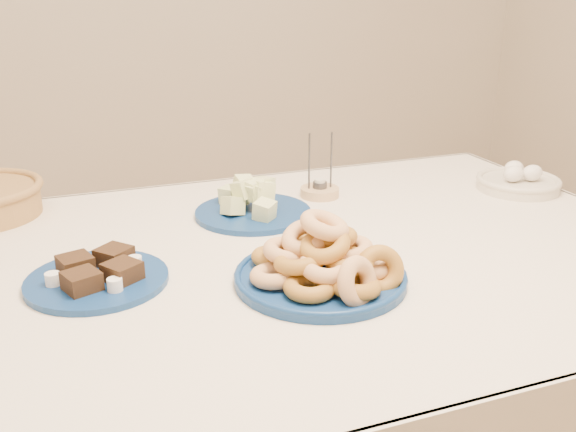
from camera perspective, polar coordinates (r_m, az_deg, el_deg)
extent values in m
cylinder|color=brown|center=(2.10, 13.75, -6.29)|extent=(0.06, 0.06, 0.72)
cube|color=#F1E3D0|center=(1.31, -0.78, -3.81)|extent=(1.70, 1.10, 0.02)
cube|color=#F1E3D0|center=(1.85, -6.60, -0.99)|extent=(1.70, 0.01, 0.28)
cylinder|color=navy|center=(1.19, 2.89, -5.55)|extent=(0.40, 0.40, 0.02)
torus|color=navy|center=(1.18, 2.90, -5.19)|extent=(0.41, 0.41, 0.01)
torus|color=tan|center=(1.24, 5.47, -3.26)|extent=(0.11, 0.11, 0.03)
torus|color=#8D5C1F|center=(1.26, 2.03, -2.95)|extent=(0.10, 0.10, 0.03)
torus|color=#8D5C1F|center=(1.22, -1.14, -3.68)|extent=(0.13, 0.13, 0.04)
torus|color=tan|center=(1.15, -1.15, -5.30)|extent=(0.11, 0.11, 0.04)
torus|color=#8D5C1F|center=(1.10, 1.93, -6.33)|extent=(0.13, 0.13, 0.03)
torus|color=#8D5C1F|center=(1.11, 5.96, -6.19)|extent=(0.12, 0.12, 0.04)
torus|color=tan|center=(1.18, 7.12, -4.61)|extent=(0.09, 0.10, 0.04)
torus|color=tan|center=(1.22, 3.77, -2.34)|extent=(0.12, 0.12, 0.05)
torus|color=#8D5C1F|center=(1.21, 1.59, -2.48)|extent=(0.11, 0.11, 0.04)
torus|color=tan|center=(1.17, -0.05, -3.16)|extent=(0.13, 0.13, 0.04)
torus|color=#8D5C1F|center=(1.13, 1.01, -4.08)|extent=(0.13, 0.13, 0.04)
torus|color=tan|center=(1.12, 3.30, -4.47)|extent=(0.10, 0.10, 0.04)
torus|color=#8D5C1F|center=(1.14, 5.39, -3.96)|extent=(0.12, 0.12, 0.04)
torus|color=tan|center=(1.19, 5.42, -3.00)|extent=(0.10, 0.10, 0.04)
torus|color=#8D5C1F|center=(1.18, 3.98, -1.73)|extent=(0.13, 0.13, 0.04)
torus|color=tan|center=(1.16, 1.61, -1.89)|extent=(0.13, 0.13, 0.06)
torus|color=#8D5C1F|center=(1.13, 3.28, -2.61)|extent=(0.13, 0.13, 0.06)
torus|color=tan|center=(1.15, 3.27, -0.82)|extent=(0.13, 0.13, 0.06)
torus|color=tan|center=(1.09, 6.18, -5.88)|extent=(0.11, 0.09, 0.10)
torus|color=#8D5C1F|center=(1.15, 8.13, -4.81)|extent=(0.10, 0.07, 0.10)
cylinder|color=navy|center=(1.52, -3.12, 0.28)|extent=(0.36, 0.36, 0.01)
cube|color=#D3E28F|center=(1.45, -2.10, 0.51)|extent=(0.06, 0.07, 0.05)
cube|color=#D3E28F|center=(1.49, -2.94, 2.29)|extent=(0.07, 0.07, 0.05)
cube|color=#D3E28F|center=(1.49, -2.85, 2.32)|extent=(0.05, 0.05, 0.04)
cube|color=#D3E28F|center=(1.49, -3.11, 2.32)|extent=(0.06, 0.06, 0.05)
cube|color=#D3E28F|center=(1.56, -4.41, 1.89)|extent=(0.06, 0.06, 0.06)
cube|color=#D3E28F|center=(1.50, -3.97, 2.36)|extent=(0.06, 0.06, 0.05)
cube|color=#D3E28F|center=(1.56, -5.16, 1.86)|extent=(0.06, 0.06, 0.05)
cube|color=#D3E28F|center=(1.50, -3.15, 2.36)|extent=(0.07, 0.06, 0.05)
cube|color=#D3E28F|center=(1.49, -4.94, 0.93)|extent=(0.06, 0.06, 0.06)
cube|color=#D3E28F|center=(1.49, -2.65, 2.31)|extent=(0.06, 0.06, 0.05)
cube|color=#D3E28F|center=(1.49, -2.13, 2.25)|extent=(0.05, 0.05, 0.05)
cube|color=#D3E28F|center=(1.52, -2.22, 2.66)|extent=(0.06, 0.06, 0.05)
cube|color=#D3E28F|center=(1.53, -3.93, 2.69)|extent=(0.05, 0.06, 0.06)
cylinder|color=navy|center=(1.24, -16.60, -5.47)|extent=(0.33, 0.33, 0.01)
cube|color=black|center=(1.19, -17.87, -5.52)|extent=(0.07, 0.07, 0.03)
cube|color=black|center=(1.20, -14.51, -4.77)|extent=(0.08, 0.08, 0.03)
cube|color=black|center=(1.25, -18.37, -4.13)|extent=(0.07, 0.07, 0.03)
cube|color=black|center=(1.27, -15.20, -3.45)|extent=(0.08, 0.08, 0.03)
cylinder|color=white|center=(1.22, -20.18, -5.28)|extent=(0.03, 0.03, 0.02)
cylinder|color=white|center=(1.17, -15.14, -5.91)|extent=(0.03, 0.03, 0.02)
cylinder|color=white|center=(1.25, -13.46, -4.02)|extent=(0.03, 0.03, 0.02)
cylinder|color=tan|center=(1.66, 2.84, 2.15)|extent=(0.11, 0.11, 0.02)
cylinder|color=#46464B|center=(1.65, 2.85, 2.78)|extent=(0.04, 0.04, 0.02)
cylinder|color=silver|center=(1.65, 2.85, 3.16)|extent=(0.03, 0.03, 0.01)
cylinder|color=#46464B|center=(1.63, 1.90, 4.89)|extent=(0.01, 0.01, 0.14)
cylinder|color=#46464B|center=(1.64, 3.87, 4.99)|extent=(0.01, 0.01, 0.14)
cylinder|color=beige|center=(1.81, 19.75, 2.63)|extent=(0.21, 0.21, 0.03)
torus|color=beige|center=(1.81, 19.80, 3.04)|extent=(0.22, 0.22, 0.02)
ellipsoid|color=white|center=(1.78, 19.43, 3.56)|extent=(0.06, 0.04, 0.04)
ellipsoid|color=white|center=(1.80, 20.91, 3.60)|extent=(0.06, 0.04, 0.04)
ellipsoid|color=white|center=(1.83, 19.44, 4.00)|extent=(0.06, 0.04, 0.04)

